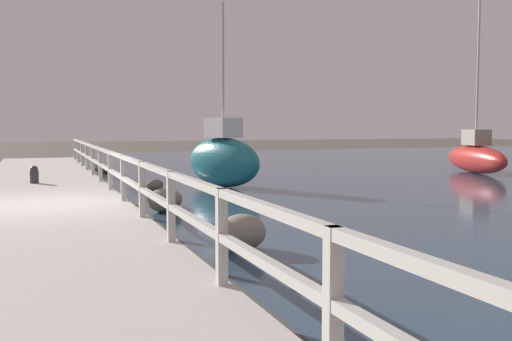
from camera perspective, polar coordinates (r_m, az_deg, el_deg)
The scene contains 12 objects.
ground_plane at distance 12.56m, azimuth -19.31°, elevation -4.43°, with size 120.00×120.00×0.00m, color #4C473D.
dock_walkway at distance 12.54m, azimuth -19.33°, elevation -3.73°, with size 3.21×36.00×0.31m.
railing at distance 12.57m, azimuth -12.54°, elevation 0.05°, with size 0.10×32.50×0.94m.
boulder_upstream at distance 24.14m, azimuth -14.58°, elevation 0.21°, with size 0.52×0.46×0.39m.
boulder_far_strip at distance 17.18m, azimuth -9.58°, elevation -1.38°, with size 0.46×0.41×0.35m.
boulder_near_dock at distance 8.94m, azimuth -1.33°, elevation -5.89°, with size 0.72×0.65×0.54m.
boulder_water_edge at distance 12.96m, azimuth -8.78°, elevation -2.82°, with size 0.69×0.62×0.51m.
boulder_mid_strip at distance 13.46m, azimuth -8.25°, elevation -2.73°, with size 0.58×0.52×0.43m.
boulder_downstream at distance 24.06m, azimuth -14.14°, elevation 0.11°, with size 0.41×0.37×0.31m.
mooring_bollard at distance 17.10m, azimuth -20.36°, elevation -0.36°, with size 0.23×0.23×0.47m.
sailboat_teal at distance 18.06m, azimuth -3.14°, elevation 1.10°, with size 2.12×3.33×5.50m.
sailboat_red at distance 25.00m, azimuth 20.19°, elevation 1.29°, with size 2.23×4.88×6.92m.
Camera 1 is at (-0.16, -12.42, 1.85)m, focal length 42.00 mm.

